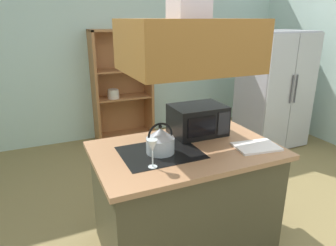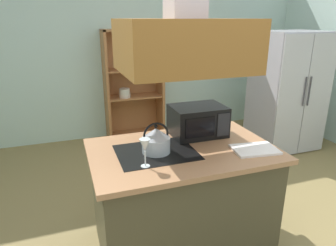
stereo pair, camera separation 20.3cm
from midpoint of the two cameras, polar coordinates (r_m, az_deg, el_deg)
ground_plane at (r=2.89m, az=5.74°, el=-21.63°), size 7.80×7.80×0.00m
wall_back at (r=5.04m, az=-11.04°, el=12.66°), size 6.00×0.12×2.70m
kitchen_island at (r=2.64m, az=0.89°, el=-13.62°), size 1.45×0.93×0.90m
range_hood at (r=2.23m, az=1.07°, el=16.90°), size 0.90×0.70×1.19m
refrigerator at (r=4.88m, az=17.94°, el=5.97°), size 0.90×0.78×1.71m
dish_cabinet at (r=4.93m, az=-9.77°, el=5.68°), size 0.91×0.40×1.72m
kettle at (r=2.32m, az=-3.96°, el=-3.30°), size 0.22×0.22×0.24m
cutting_board at (r=2.51m, az=13.91°, el=-4.32°), size 0.37×0.28×0.02m
microwave at (r=2.69m, az=3.39°, el=0.57°), size 0.46×0.35×0.26m
wine_glass_on_counter at (r=2.08m, az=-5.74°, el=-4.52°), size 0.08×0.08×0.21m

